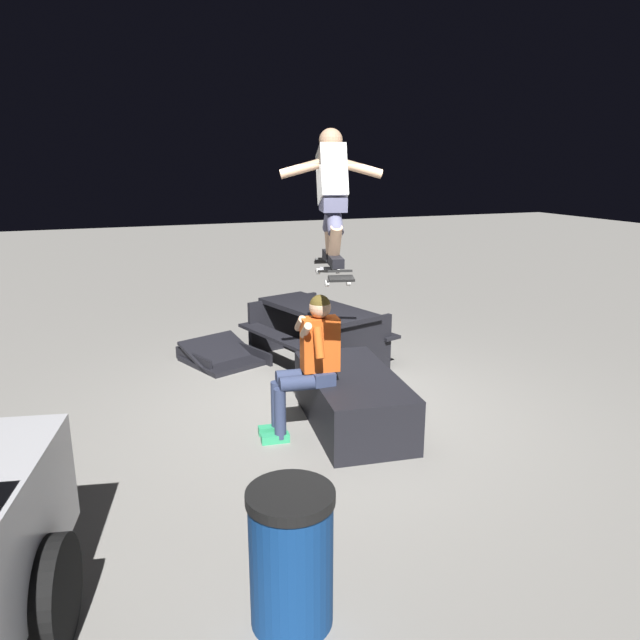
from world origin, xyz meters
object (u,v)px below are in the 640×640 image
object	(u,v)px
person_sitting_on_ledge	(309,358)
skateboard	(333,271)
ledge_box_main	(352,399)
skater_airborne	(332,190)
picnic_table_back	(317,325)
trash_bin	(291,557)
kicker_ramp	(223,358)

from	to	relation	value
person_sitting_on_ledge	skateboard	world-z (taller)	skateboard
ledge_box_main	skater_airborne	xyz separation A→B (m)	(-0.20, 0.31, 2.03)
skateboard	picnic_table_back	xyz separation A→B (m)	(2.14, -0.67, -1.10)
picnic_table_back	trash_bin	distance (m)	4.48
person_sitting_on_ledge	trash_bin	xyz separation A→B (m)	(-2.19, 0.90, -0.35)
ledge_box_main	skateboard	distance (m)	1.40
skater_airborne	trash_bin	distance (m)	2.98
kicker_ramp	trash_bin	bearing A→B (deg)	172.63
skateboard	kicker_ramp	bearing A→B (deg)	10.37
ledge_box_main	person_sitting_on_ledge	bearing A→B (deg)	97.96
skater_airborne	trash_bin	bearing A→B (deg)	152.36
person_sitting_on_ledge	picnic_table_back	xyz separation A→B (m)	(1.95, -0.83, -0.26)
skateboard	skater_airborne	world-z (taller)	skater_airborne
person_sitting_on_ledge	kicker_ramp	bearing A→B (deg)	7.51
skater_airborne	kicker_ramp	distance (m)	3.40
ledge_box_main	person_sitting_on_ledge	world-z (taller)	person_sitting_on_ledge
skater_airborne	ledge_box_main	bearing A→B (deg)	-56.63
skater_airborne	kicker_ramp	size ratio (longest dim) A/B	0.96
person_sitting_on_ledge	kicker_ramp	xyz separation A→B (m)	(2.38, 0.31, -0.71)
ledge_box_main	picnic_table_back	distance (m)	1.93
skateboard	trash_bin	bearing A→B (deg)	152.01
ledge_box_main	skater_airborne	bearing A→B (deg)	123.37
skater_airborne	skateboard	bearing A→B (deg)	166.41
kicker_ramp	picnic_table_back	distance (m)	1.30
picnic_table_back	skater_airborne	bearing A→B (deg)	162.56
person_sitting_on_ledge	trash_bin	world-z (taller)	person_sitting_on_ledge
person_sitting_on_ledge	skater_airborne	size ratio (longest dim) A/B	1.21
skater_airborne	kicker_ramp	bearing A→B (deg)	10.89
picnic_table_back	trash_bin	world-z (taller)	trash_bin
skater_airborne	picnic_table_back	bearing A→B (deg)	-17.44
ledge_box_main	skater_airborne	world-z (taller)	skater_airborne
kicker_ramp	picnic_table_back	bearing A→B (deg)	-110.77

